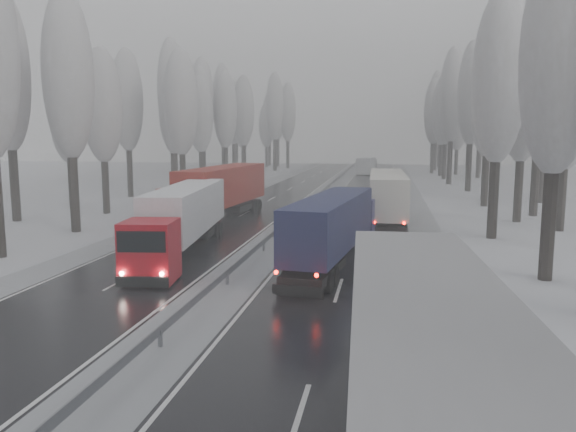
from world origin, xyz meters
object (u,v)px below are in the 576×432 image
(truck_blue_box, at_px, (336,224))
(truck_cream_box, at_px, (387,195))
(box_truck_distant, at_px, (367,166))
(truck_red_white, at_px, (183,216))
(truck_red_red, at_px, (219,190))
(truck_grey_tarp, at_px, (427,385))

(truck_blue_box, distance_m, truck_cream_box, 14.39)
(box_truck_distant, distance_m, truck_red_white, 72.93)
(box_truck_distant, relative_size, truck_red_red, 0.49)
(truck_grey_tarp, relative_size, truck_cream_box, 1.05)
(truck_red_white, bearing_deg, truck_grey_tarp, -66.57)
(truck_grey_tarp, bearing_deg, box_truck_distant, 90.01)
(truck_blue_box, bearing_deg, truck_red_white, -178.13)
(box_truck_distant, bearing_deg, truck_grey_tarp, -79.46)
(truck_grey_tarp, bearing_deg, truck_red_red, 110.09)
(truck_cream_box, bearing_deg, box_truck_distant, 92.30)
(truck_red_white, bearing_deg, box_truck_distant, 76.43)
(truck_grey_tarp, height_order, box_truck_distant, truck_grey_tarp)
(truck_blue_box, height_order, truck_red_white, truck_red_white)
(truck_blue_box, xyz_separation_m, truck_red_white, (-9.10, 0.85, 0.09))
(truck_red_white, bearing_deg, truck_blue_box, -12.42)
(truck_blue_box, height_order, truck_cream_box, truck_cream_box)
(truck_blue_box, bearing_deg, truck_grey_tarp, -73.18)
(truck_red_red, bearing_deg, truck_grey_tarp, -62.57)
(box_truck_distant, bearing_deg, truck_blue_box, -81.44)
(truck_red_white, distance_m, truck_red_red, 12.68)
(truck_grey_tarp, xyz_separation_m, truck_red_red, (-14.18, 33.90, 0.06))
(truck_cream_box, relative_size, box_truck_distant, 1.90)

